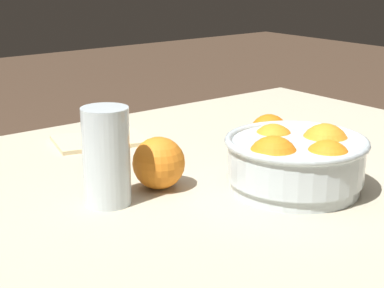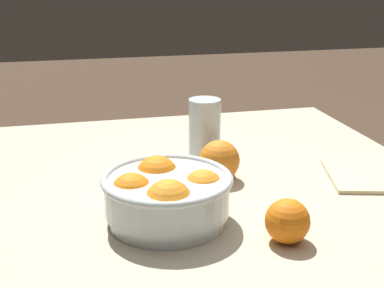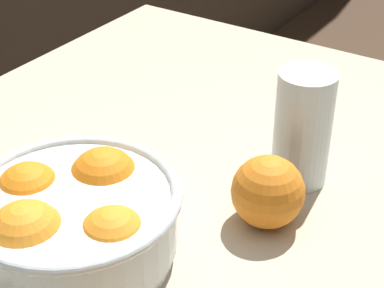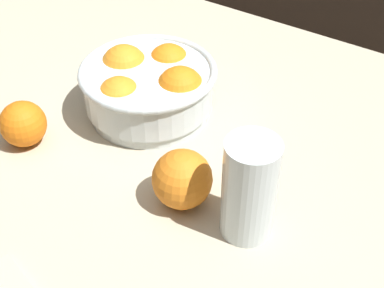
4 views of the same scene
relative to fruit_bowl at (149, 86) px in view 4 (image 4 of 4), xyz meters
name	(u,v)px [view 4 (image 4 of 4)]	position (x,y,z in m)	size (l,w,h in m)	color
dining_table	(139,184)	(0.04, -0.10, -0.12)	(1.23, 0.99, 0.72)	#B7AD93
fruit_bowl	(149,86)	(0.00, 0.00, 0.00)	(0.22, 0.22, 0.10)	silver
juice_glass	(249,192)	(0.26, -0.14, 0.02)	(0.07, 0.07, 0.15)	#F4A314
orange_loose_near_bowl	(23,124)	(-0.11, -0.17, -0.01)	(0.07, 0.07, 0.07)	orange
orange_loose_front	(182,179)	(0.16, -0.14, -0.01)	(0.08, 0.08, 0.08)	orange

